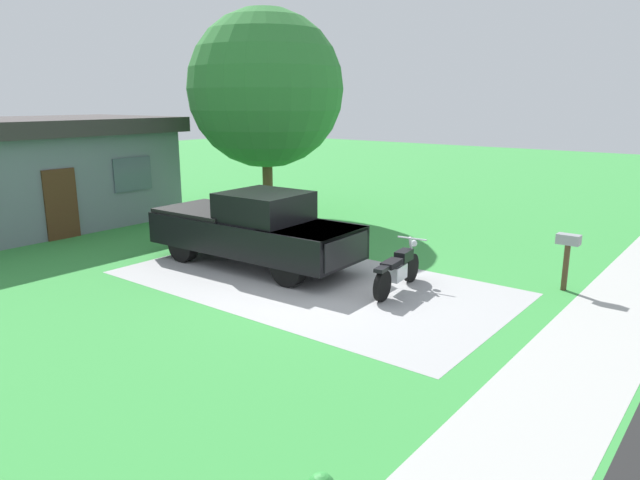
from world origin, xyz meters
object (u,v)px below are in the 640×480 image
object	(u,v)px
shade_tree	(266,89)
neighbor_house	(18,173)
motorcycle	(398,270)
mailbox	(568,247)
pickup_truck	(252,228)

from	to	relation	value
shade_tree	neighbor_house	xyz separation A→B (m)	(-6.36, 4.99, -2.64)
motorcycle	mailbox	world-z (taller)	mailbox
motorcycle	mailbox	bearing A→B (deg)	-51.60
pickup_truck	shade_tree	xyz separation A→B (m)	(4.90, 4.01, 3.48)
mailbox	shade_tree	bearing A→B (deg)	78.94
pickup_truck	shade_tree	size ratio (longest dim) A/B	0.80
motorcycle	neighbor_house	bearing A→B (deg)	98.60
shade_tree	neighbor_house	world-z (taller)	shade_tree
pickup_truck	neighbor_house	world-z (taller)	neighbor_house
motorcycle	mailbox	xyz separation A→B (m)	(2.28, -2.88, 0.51)
motorcycle	pickup_truck	xyz separation A→B (m)	(-0.49, 3.96, 0.48)
neighbor_house	pickup_truck	bearing A→B (deg)	-80.75
mailbox	shade_tree	world-z (taller)	shade_tree
pickup_truck	shade_tree	bearing A→B (deg)	39.31
pickup_truck	mailbox	xyz separation A→B (m)	(2.78, -6.84, 0.03)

